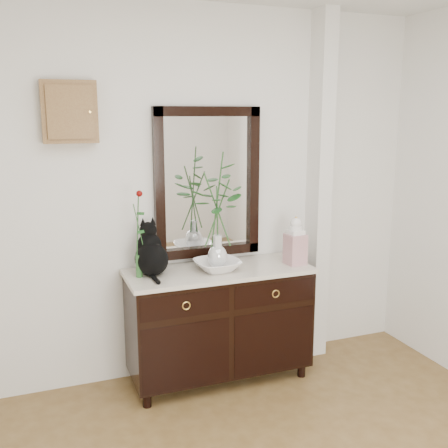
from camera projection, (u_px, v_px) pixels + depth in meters
name	position (u px, v px, depth m)	size (l,w,h in m)	color
wall_back	(194.00, 196.00, 3.83)	(3.60, 0.04, 2.70)	silver
pilaster	(319.00, 190.00, 4.11)	(0.12, 0.20, 2.70)	silver
sideboard	(219.00, 319.00, 3.82)	(1.33, 0.52, 0.82)	black
wall_mirror	(208.00, 183.00, 3.84)	(0.80, 0.06, 1.10)	black
key_cabinet	(69.00, 112.00, 3.38)	(0.35, 0.10, 0.40)	brown
cat	(151.00, 249.00, 3.58)	(0.26, 0.32, 0.37)	black
lotus_bowl	(217.00, 265.00, 3.70)	(0.32, 0.32, 0.08)	white
vase_branches	(217.00, 210.00, 3.62)	(0.40, 0.40, 0.83)	silver
bud_vase_rose	(138.00, 234.00, 3.50)	(0.07, 0.07, 0.61)	#2A5C28
ginger_jar	(295.00, 240.00, 3.83)	(0.13, 0.13, 0.36)	white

